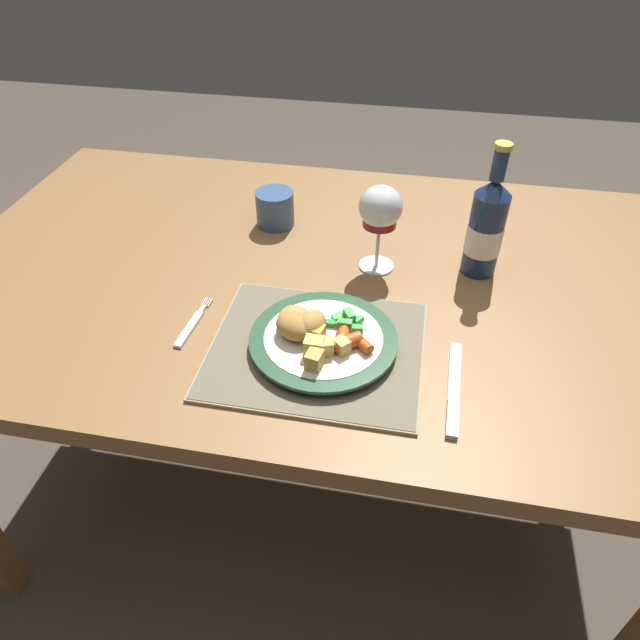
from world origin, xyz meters
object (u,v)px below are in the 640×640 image
object	(u,v)px
dinner_plate	(323,341)
bottle	(486,227)
drinking_cup	(275,207)
table_knife	(454,395)
dining_table	(314,305)
wine_glass	(380,211)
fork	(192,325)

from	to	relation	value
dinner_plate	bottle	xyz separation A→B (m)	(0.25, 0.27, 0.08)
drinking_cup	bottle	bearing A→B (deg)	-12.87
table_knife	bottle	distance (m)	0.36
dining_table	table_knife	world-z (taller)	table_knife
dining_table	bottle	xyz separation A→B (m)	(0.31, 0.06, 0.18)
wine_glass	table_knife	bearing A→B (deg)	-64.53
fork	table_knife	bearing A→B (deg)	-10.31
fork	bottle	xyz separation A→B (m)	(0.48, 0.26, 0.09)
dinner_plate	wine_glass	xyz separation A→B (m)	(0.06, 0.25, 0.11)
fork	dinner_plate	bearing A→B (deg)	-2.94
fork	wine_glass	xyz separation A→B (m)	(0.29, 0.24, 0.12)
dining_table	drinking_cup	size ratio (longest dim) A/B	17.93
dining_table	drinking_cup	distance (m)	0.23
table_knife	wine_glass	distance (m)	0.37
dining_table	dinner_plate	bearing A→B (deg)	-74.79
table_knife	wine_glass	bearing A→B (deg)	115.47
dining_table	dinner_plate	world-z (taller)	dinner_plate
dinner_plate	wine_glass	distance (m)	0.28
dinner_plate	drinking_cup	size ratio (longest dim) A/B	2.98
drinking_cup	dinner_plate	bearing A→B (deg)	-64.99
dinner_plate	bottle	bearing A→B (deg)	47.28
drinking_cup	fork	bearing A→B (deg)	-99.26
bottle	drinking_cup	xyz separation A→B (m)	(-0.42, 0.10, -0.06)
dinner_plate	wine_glass	bearing A→B (deg)	76.69
fork	wine_glass	distance (m)	0.39
wine_glass	drinking_cup	xyz separation A→B (m)	(-0.23, 0.12, -0.08)
table_knife	drinking_cup	xyz separation A→B (m)	(-0.38, 0.44, 0.04)
table_knife	drinking_cup	distance (m)	0.58
dinner_plate	bottle	size ratio (longest dim) A/B	0.94
dining_table	fork	xyz separation A→B (m)	(-0.17, -0.20, 0.09)
dinner_plate	dining_table	bearing A→B (deg)	105.21
dining_table	wine_glass	distance (m)	0.24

